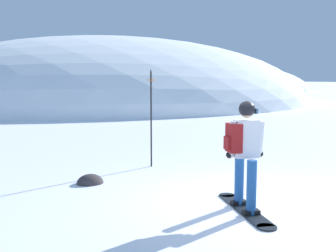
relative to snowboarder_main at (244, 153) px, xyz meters
name	(u,v)px	position (x,y,z in m)	size (l,w,h in m)	color
ground_plane	(249,204)	(0.29, 0.21, -0.92)	(300.00, 300.00, 0.00)	white
ridge_peak_main	(109,102)	(7.22, 28.39, -0.92)	(34.03, 30.63, 10.79)	white
ridge_peak_far	(234,92)	(30.99, 43.40, -0.92)	(22.03, 19.83, 7.60)	white
snowboarder_main	(244,153)	(0.00, 0.00, 0.00)	(0.68, 1.79, 1.71)	black
piste_marker_near	(151,112)	(0.02, 3.53, 0.36)	(0.20, 0.20, 2.27)	black
rock_dark	(90,183)	(-1.69, 2.66, -0.92)	(0.53, 0.45, 0.37)	#383333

